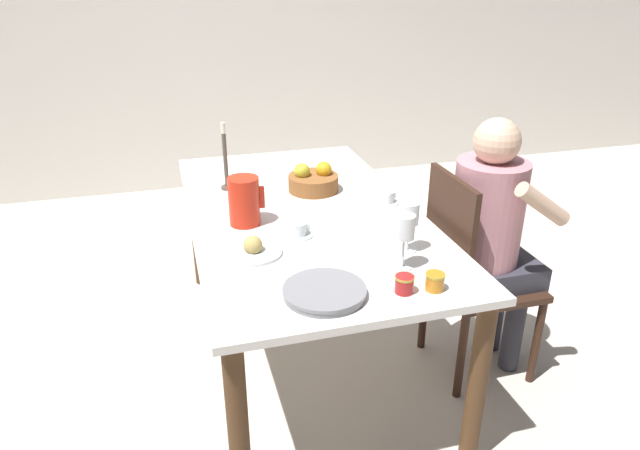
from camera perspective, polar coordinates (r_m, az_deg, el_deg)
The scene contains 16 objects.
ground_plane at distance 2.88m, azimuth -1.46°, elevation -12.49°, with size 20.00×20.00×0.00m, color beige.
wall_back at distance 4.79m, azimuth -9.57°, elevation 19.09°, with size 10.00×0.06×2.60m.
dining_table at distance 2.54m, azimuth -1.62°, elevation -0.59°, with size 0.98×1.76×0.75m.
chair_person_side at distance 2.59m, azimuth 14.73°, elevation -4.62°, with size 0.42×0.42×0.96m.
person_seated at distance 2.56m, azimuth 16.90°, elevation -0.31°, with size 0.39×0.41×1.19m.
red_pitcher at distance 2.36m, azimuth -7.61°, elevation 2.41°, with size 0.15×0.13×0.20m.
wine_glass_water at distance 2.11m, azimuth 8.90°, elevation 0.93°, with size 0.07×0.07×0.20m.
wine_glass_juice at distance 1.99m, azimuth 8.45°, elevation -0.49°, with size 0.07×0.07×0.20m.
teacup_near_person at distance 2.26m, azimuth -2.24°, elevation -0.55°, with size 0.12×0.12×0.06m.
teacup_across at distance 2.59m, azimuth 6.61°, elevation 2.66°, with size 0.12×0.12×0.06m.
serving_tray at distance 1.86m, azimuth 0.45°, elevation -6.70°, with size 0.27×0.27×0.03m.
bread_plate at distance 2.14m, azimuth -6.70°, elevation -2.44°, with size 0.22×0.22×0.07m.
jam_jar_amber at distance 1.89m, azimuth 8.44°, elevation -5.79°, with size 0.07×0.07×0.06m.
jam_jar_red at distance 1.93m, azimuth 11.41°, elevation -5.49°, with size 0.07×0.07×0.06m.
fruit_bowl at distance 2.71m, azimuth -0.68°, elevation 4.44°, with size 0.24×0.24×0.14m.
candlestick_tall at distance 2.74m, azimuth -9.41°, elevation 6.06°, with size 0.06×0.06×0.32m.
Camera 1 is at (-0.55, -2.23, 1.73)m, focal length 32.00 mm.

